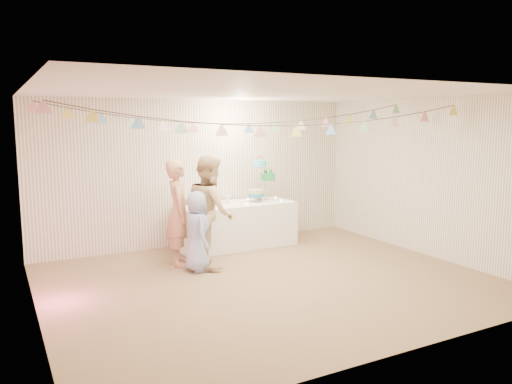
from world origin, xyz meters
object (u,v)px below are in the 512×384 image
cake_stand (262,181)px  person_adult_b (210,211)px  person_adult_a (179,212)px  person_child (197,231)px  table (236,225)px

cake_stand → person_adult_b: bearing=-146.1°
cake_stand → person_adult_a: size_ratio=0.47×
person_adult_a → person_child: (0.13, -0.44, -0.22)m
person_adult_a → person_child: bearing=-146.7°
table → person_child: size_ratio=1.72×
cake_stand → person_adult_b: 1.74m
person_child → cake_stand: bearing=-50.7°
person_child → person_adult_a: bearing=23.3°
cake_stand → person_child: cake_stand is taller
person_adult_a → person_adult_b: person_adult_b is taller
cake_stand → person_child: 2.09m
person_adult_a → cake_stand: bearing=-53.7°
person_adult_b → person_child: size_ratio=1.42×
cake_stand → person_adult_a: 1.97m
cake_stand → person_child: (-1.69, -1.10, -0.53)m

